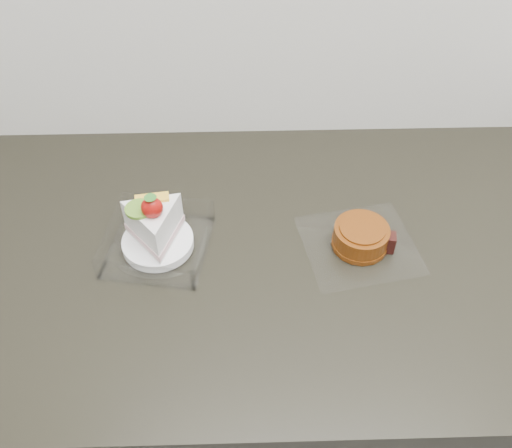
{
  "coord_description": "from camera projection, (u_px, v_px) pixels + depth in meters",
  "views": [
    {
      "loc": [
        -0.27,
        1.08,
        1.6
      ],
      "look_at": [
        -0.26,
        1.7,
        0.94
      ],
      "focal_mm": 40.0,
      "sensor_mm": 36.0,
      "label": 1
    }
  ],
  "objects": [
    {
      "name": "cake_tray",
      "position": [
        156.0,
        234.0,
        0.9
      ],
      "size": [
        0.18,
        0.18,
        0.12
      ],
      "rotation": [
        0.0,
        0.0,
        -0.17
      ],
      "color": "white",
      "rests_on": "counter"
    },
    {
      "name": "mooncake_wrap",
      "position": [
        361.0,
        238.0,
        0.92
      ],
      "size": [
        0.2,
        0.2,
        0.04
      ],
      "rotation": [
        0.0,
        0.0,
        0.36
      ],
      "color": "white",
      "rests_on": "counter"
    },
    {
      "name": "counter",
      "position": [
        373.0,
        380.0,
        1.25
      ],
      "size": [
        2.04,
        0.64,
        0.9
      ],
      "color": "black",
      "rests_on": "ground"
    }
  ]
}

